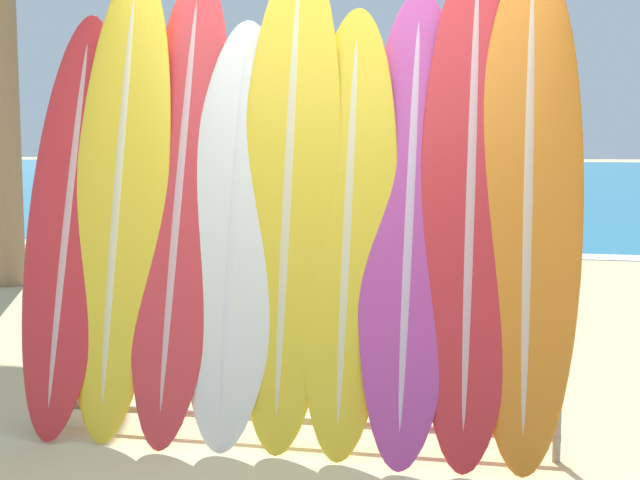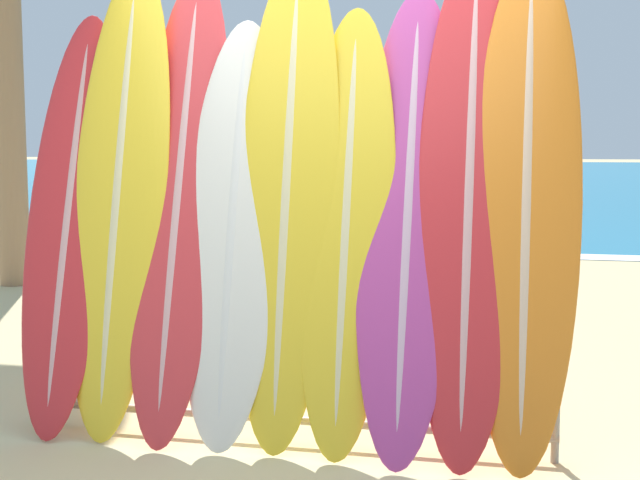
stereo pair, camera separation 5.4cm
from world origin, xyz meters
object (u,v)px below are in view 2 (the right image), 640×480
Objects in this scene: surfboard_slot_6 at (408,218)px; surfboard_slot_8 at (526,203)px; surfboard_slot_4 at (287,196)px; surfboard_slot_5 at (346,227)px; surfboard_slot_2 at (179,199)px; surfboard_slot_3 at (233,230)px; person_near_water at (257,217)px; person_mid_beach at (247,186)px; surfboard_slot_0 at (70,220)px; surfboard_slot_1 at (120,195)px; surfboard_slot_7 at (469,197)px; person_far_left at (463,214)px; surfboard_rack at (286,345)px.

surfboard_slot_8 is (0.57, -0.00, 0.09)m from surfboard_slot_6.
surfboard_slot_5 is (0.32, -0.03, -0.15)m from surfboard_slot_4.
surfboard_slot_2 is 1.22m from surfboard_slot_6.
surfboard_slot_6 is 0.58m from surfboard_slot_8.
surfboard_slot_3 is 3.64m from person_near_water.
surfboard_slot_3 is at bearing -133.58° from person_mid_beach.
surfboard_slot_6 reaches higher than surfboard_slot_3.
person_near_water is (-0.01, 3.50, -0.27)m from surfboard_slot_0.
surfboard_slot_1 reaches higher than surfboard_slot_2.
surfboard_slot_5 is at bearing -176.22° from surfboard_slot_7.
surfboard_slot_0 is at bearing -61.04° from person_far_left.
surfboard_rack is 1.08× the size of surfboard_slot_1.
person_near_water is at bearing 113.65° from surfboard_slot_5.
person_far_left is (0.59, 4.73, -0.46)m from surfboard_slot_4.
surfboard_slot_1 is at bearing -179.29° from surfboard_slot_7.
surfboard_slot_8 reaches higher than surfboard_slot_3.
surfboard_rack is 1.53× the size of person_mid_beach.
person_near_water is 2.21m from person_far_left.
surfboard_slot_0 is 2.41m from surfboard_slot_8.
surfboard_slot_7 is (1.85, 0.02, 0.02)m from surfboard_slot_1.
surfboard_slot_0 is 1.22m from surfboard_slot_4.
person_near_water is (-1.53, 3.50, -0.26)m from surfboard_slot_5.
surfboard_slot_4 is at bearing 179.86° from surfboard_slot_8.
person_far_left is at bearing 79.62° from surfboard_slot_3.
surfboard_slot_2 reaches higher than surfboard_slot_6.
surfboard_slot_8 is (1.79, -0.01, 0.01)m from surfboard_slot_2.
surfboard_rack is 1.17× the size of surfboard_slot_6.
surfboard_slot_6 is at bearing -126.78° from person_mid_beach.
surfboard_slot_7 is 1.63× the size of person_near_water.
surfboard_slot_7 is at bearing 3.98° from surfboard_rack.
surfboard_slot_3 is at bearing 177.48° from surfboard_rack.
surfboard_rack is 0.69m from surfboard_slot_5.
person_near_water is 1.05× the size of person_far_left.
surfboard_slot_4 reaches higher than surfboard_slot_3.
surfboard_slot_4 is at bearing 93.36° from surfboard_rack.
person_far_left is at bearing 75.91° from surfboard_slot_2.
surfboard_slot_4 is 1.42× the size of person_mid_beach.
person_near_water is at bearing 109.08° from surfboard_rack.
surfboard_rack is 0.95m from surfboard_slot_2.
person_far_left is (-0.60, 4.74, -0.44)m from surfboard_slot_8.
surfboard_slot_7 reaches higher than person_mid_beach.
surfboard_slot_4 is 1.14× the size of surfboard_slot_5.
surfboard_slot_6 is 1.31× the size of person_mid_beach.
surfboard_slot_6 reaches higher than surfboard_slot_5.
surfboard_slot_6 reaches higher than person_mid_beach.
surfboard_slot_5 is (0.31, 0.02, 0.62)m from surfboard_rack.
surfboard_slot_1 reaches higher than person_near_water.
surfboard_slot_4 reaches higher than surfboard_slot_1.
surfboard_slot_1 is at bearing 127.17° from person_near_water.
person_near_water reaches higher than surfboard_rack.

